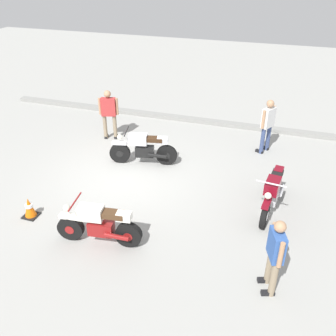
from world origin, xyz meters
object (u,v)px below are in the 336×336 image
motorcycle_silver_cruiser (143,148)px  motorcycle_maroon_cruiser (272,193)px  person_in_white_shirt (268,122)px  motorcycle_cream_vintage (99,225)px  person_in_blue_shirt (275,252)px  person_in_red_shirt (109,111)px  traffic_cone (29,208)px

motorcycle_silver_cruiser → motorcycle_maroon_cruiser: same height
motorcycle_silver_cruiser → person_in_white_shirt: size_ratio=1.16×
motorcycle_silver_cruiser → motorcycle_maroon_cruiser: bearing=149.2°
motorcycle_silver_cruiser → motorcycle_cream_vintage: bearing=83.0°
motorcycle_cream_vintage → person_in_blue_shirt: size_ratio=1.19×
motorcycle_cream_vintage → person_in_white_shirt: bearing=-126.4°
motorcycle_silver_cruiser → person_in_blue_shirt: 5.70m
motorcycle_silver_cruiser → person_in_blue_shirt: size_ratio=1.26×
person_in_red_shirt → motorcycle_maroon_cruiser: bearing=-130.7°
person_in_blue_shirt → traffic_cone: (-5.83, 0.53, -0.67)m
traffic_cone → motorcycle_silver_cruiser: bearing=63.2°
motorcycle_maroon_cruiser → traffic_cone: (-5.64, -2.11, -0.26)m
motorcycle_maroon_cruiser → traffic_cone: 6.03m
person_in_blue_shirt → person_in_red_shirt: 7.87m
motorcycle_maroon_cruiser → person_in_blue_shirt: person_in_blue_shirt is taller
person_in_red_shirt → person_in_white_shirt: person_in_white_shirt is taller
motorcycle_maroon_cruiser → traffic_cone: motorcycle_maroon_cruiser is taller
person_in_blue_shirt → motorcycle_silver_cruiser: bearing=-61.7°
person_in_white_shirt → traffic_cone: person_in_white_shirt is taller
motorcycle_silver_cruiser → motorcycle_cream_vintage: 3.72m
person_in_blue_shirt → person_in_white_shirt: bearing=-101.9°
motorcycle_silver_cruiser → person_in_white_shirt: (3.47, 1.97, 0.51)m
motorcycle_maroon_cruiser → person_in_white_shirt: (-0.46, 3.25, 0.51)m
motorcycle_cream_vintage → person_in_blue_shirt: (3.74, -0.20, 0.44)m
motorcycle_silver_cruiser → motorcycle_maroon_cruiser: 4.13m
person_in_white_shirt → traffic_cone: (-5.18, -5.35, -0.77)m
motorcycle_silver_cruiser → person_in_blue_shirt: (4.13, -3.91, 0.41)m
motorcycle_cream_vintage → traffic_cone: bearing=-16.7°
motorcycle_maroon_cruiser → traffic_cone: bearing=-62.4°
motorcycle_maroon_cruiser → motorcycle_cream_vintage: (-3.55, -2.43, -0.03)m
motorcycle_cream_vintage → motorcycle_silver_cruiser: bearing=-91.9°
person_in_white_shirt → motorcycle_maroon_cruiser: bearing=124.7°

